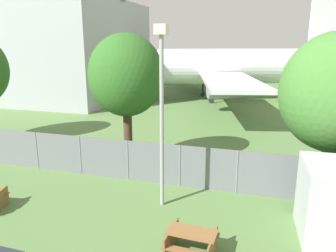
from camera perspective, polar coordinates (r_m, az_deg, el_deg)
name	(u,v)px	position (r m, az deg, el deg)	size (l,w,h in m)	color
hangar_building	(41,49)	(43.60, -21.32, 12.40)	(22.02, 17.04, 13.00)	#9EA3A8
perimeter_fence	(180,166)	(14.90, 2.09, -6.94)	(56.07, 0.07, 1.95)	slate
airplane	(198,67)	(37.73, 5.16, 10.19)	(39.25, 31.86, 11.67)	silver
picnic_bench_open_grass	(191,240)	(10.70, 4.11, -19.21)	(1.58, 1.47, 0.76)	brown
tree_left_of_cabin	(336,93)	(15.59, 27.16, 5.09)	(4.66, 4.66, 6.88)	brown
tree_behind_benches	(126,76)	(16.65, -7.29, 8.66)	(3.77, 3.77, 6.88)	#4C3823
light_mast	(162,99)	(12.26, -1.11, 4.79)	(0.44, 0.44, 7.01)	#99999E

